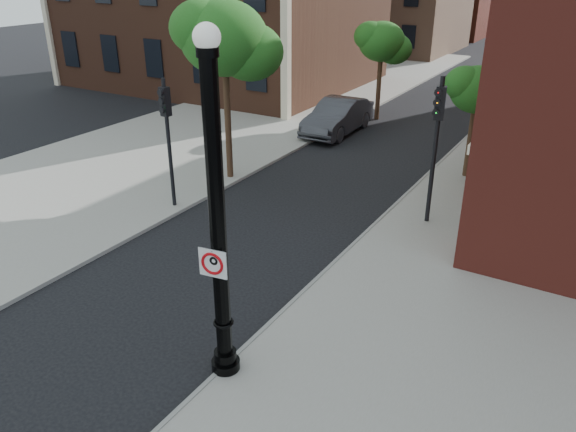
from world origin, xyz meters
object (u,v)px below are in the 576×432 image
Objects in this scene: no_parking_sign at (213,263)px; traffic_signal_left at (167,123)px; traffic_signal_right at (437,128)px; parked_car at (338,117)px; lamppost at (218,235)px.

traffic_signal_left reaches higher than no_parking_sign.
traffic_signal_right is (7.88, 3.23, 0.21)m from traffic_signal_left.
parked_car is 10.85m from traffic_signal_right.
no_parking_sign is 8.96m from traffic_signal_left.
parked_car is 1.13× the size of traffic_signal_left.
traffic_signal_left is (-6.57, 6.08, 0.30)m from no_parking_sign.
traffic_signal_left is at bearing 138.17° from lamppost.
traffic_signal_right is (1.28, 9.13, -0.01)m from lamppost.
traffic_signal_right reaches higher than traffic_signal_left.
lamppost is 9.22m from traffic_signal_right.
lamppost is 11.99× the size of no_parking_sign.
lamppost reaches higher than parked_car.
parked_car is at bearing 108.90° from lamppost.
traffic_signal_right is at bearing 73.17° from no_parking_sign.
traffic_signal_left is at bearing -94.97° from parked_car.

